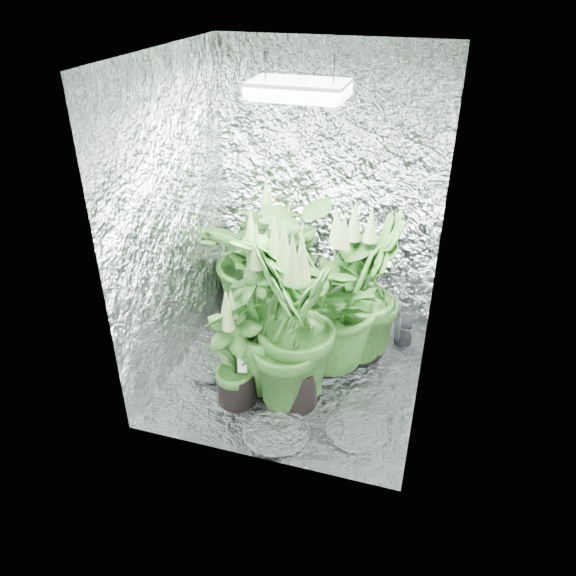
% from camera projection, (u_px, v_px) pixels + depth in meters
% --- Properties ---
extents(ground, '(1.60, 1.60, 0.00)m').
position_uv_depth(ground, '(296.00, 371.00, 3.79)').
color(ground, silver).
rests_on(ground, ground).
extents(walls, '(1.62, 1.62, 2.00)m').
position_uv_depth(walls, '(297.00, 236.00, 3.28)').
color(walls, silver).
rests_on(walls, ground).
extents(ceiling, '(1.60, 1.60, 0.01)m').
position_uv_depth(ceiling, '(299.00, 53.00, 2.78)').
color(ceiling, silver).
rests_on(ceiling, walls).
extents(grow_lamp, '(0.50, 0.30, 0.22)m').
position_uv_depth(grow_lamp, '(299.00, 89.00, 2.87)').
color(grow_lamp, gray).
rests_on(grow_lamp, ceiling).
extents(plant_a, '(1.00, 1.00, 1.07)m').
position_uv_depth(plant_a, '(260.00, 255.00, 4.15)').
color(plant_a, black).
rests_on(plant_a, ground).
extents(plant_b, '(0.60, 0.60, 0.90)m').
position_uv_depth(plant_b, '(292.00, 272.00, 4.15)').
color(plant_b, black).
rests_on(plant_b, ground).
extents(plant_c, '(0.70, 0.70, 1.11)m').
position_uv_depth(plant_c, '(366.00, 290.00, 3.72)').
color(plant_c, black).
rests_on(plant_c, ground).
extents(plant_d, '(0.79, 0.79, 1.16)m').
position_uv_depth(plant_d, '(262.00, 311.00, 3.44)').
color(plant_d, black).
rests_on(plant_d, ground).
extents(plant_e, '(1.23, 1.23, 1.13)m').
position_uv_depth(plant_e, '(326.00, 297.00, 3.58)').
color(plant_e, black).
rests_on(plant_e, ground).
extents(plant_f, '(0.56, 0.56, 0.84)m').
position_uv_depth(plant_f, '(235.00, 352.00, 3.35)').
color(plant_f, black).
rests_on(plant_f, ground).
extents(plant_g, '(0.60, 0.60, 1.19)m').
position_uv_depth(plant_g, '(293.00, 329.00, 3.26)').
color(plant_g, black).
rests_on(plant_g, ground).
extents(circulation_fan, '(0.15, 0.27, 0.31)m').
position_uv_depth(circulation_fan, '(401.00, 327.00, 4.00)').
color(circulation_fan, black).
rests_on(circulation_fan, ground).
extents(plant_label, '(0.06, 0.03, 0.09)m').
position_uv_depth(plant_label, '(242.00, 366.00, 3.36)').
color(plant_label, white).
rests_on(plant_label, plant_f).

